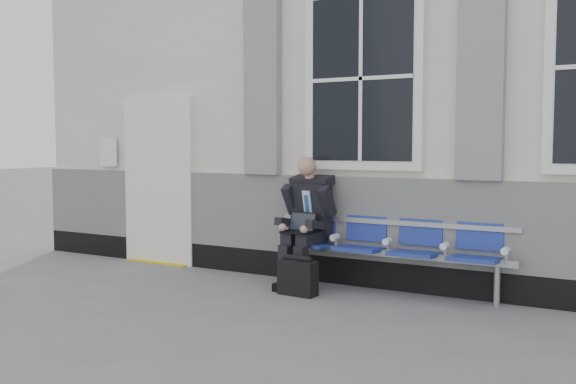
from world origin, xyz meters
The scene contains 4 objects.
ground centered at (0.00, 0.00, 0.00)m, with size 70.00×70.00×0.00m, color slate.
bench centered at (-1.77, 1.32, 0.55)m, with size 2.60×0.47×0.91m.
businessman centered at (-2.68, 1.19, 0.77)m, with size 0.58×0.78×1.41m.
briefcase centered at (-2.55, 0.74, 0.19)m, with size 0.41×0.20×0.41m.
Camera 1 is at (0.58, -4.96, 1.55)m, focal length 40.00 mm.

